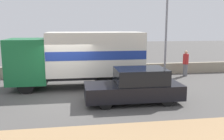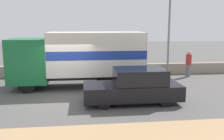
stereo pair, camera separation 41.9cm
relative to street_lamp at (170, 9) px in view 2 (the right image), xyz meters
The scene contains 6 objects.
ground_plane 9.44m from the street_lamp, 142.47° to the right, with size 80.00×80.00×0.00m, color #514F4C.
stone_wall_backdrop 7.78m from the street_lamp, behind, with size 60.00×0.35×0.76m.
street_lamp is the anchor object (origin of this frame).
box_truck 7.02m from the street_lamp, 156.46° to the right, with size 7.29×2.46×3.07m.
car_hatchback 7.77m from the street_lamp, 121.55° to the right, with size 4.33×1.79×1.55m.
pedestrian 3.86m from the street_lamp, 24.41° to the right, with size 0.38×0.38×1.75m.
Camera 2 is at (0.74, -11.44, 3.47)m, focal length 40.00 mm.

